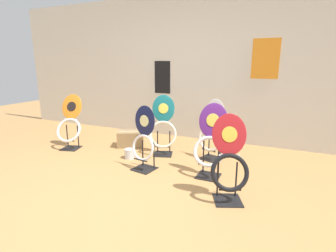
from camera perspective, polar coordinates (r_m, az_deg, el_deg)
ground_plane at (r=3.04m, az=-11.53°, el=-14.36°), size 14.00×14.00×0.00m
wall_back at (r=4.91m, az=5.25°, el=12.34°), size 8.00×0.07×2.60m
toilet_seat_display_purple_note at (r=3.30m, az=9.16°, el=-3.67°), size 0.40×0.35×0.92m
toilet_seat_display_orange_sun at (r=4.64m, az=-20.57°, el=0.47°), size 0.47×0.48×0.89m
toilet_seat_display_crimson_swirl at (r=2.77m, az=13.22°, el=-8.14°), size 0.45×0.41×0.91m
toilet_seat_display_teal_sax at (r=4.04m, az=-1.08°, el=-0.39°), size 0.46×0.36×0.93m
toilet_seat_display_white_plain at (r=3.91m, az=9.56°, el=-1.61°), size 0.46×0.35×0.90m
toilet_seat_display_navy_moon at (r=3.49m, az=-5.29°, el=-3.32°), size 0.37×0.32×0.87m
paint_can at (r=4.01m, az=-8.39°, el=-5.86°), size 0.15×0.15×0.15m
storage_box at (r=4.56m, az=-8.12°, el=-2.75°), size 0.52×0.45×0.27m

